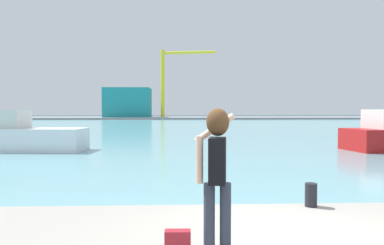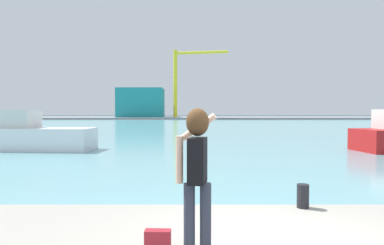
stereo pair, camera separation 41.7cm
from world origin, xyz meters
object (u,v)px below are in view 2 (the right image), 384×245
harbor_bollard (304,196)px  warehouse_left (142,103)px  boat_moored (28,135)px  person_photographer (198,163)px  port_crane (184,75)px  handbag (159,240)px

harbor_bollard → warehouse_left: bearing=100.1°
harbor_bollard → boat_moored: size_ratio=0.05×
person_photographer → boat_moored: person_photographer is taller
person_photographer → port_crane: bearing=12.0°
person_photographer → harbor_bollard: (1.89, 1.83, -0.86)m
handbag → port_crane: 88.21m
handbag → port_crane: port_crane is taller
harbor_bollard → warehouse_left: size_ratio=0.03×
handbag → harbor_bollard: harbor_bollard is taller
warehouse_left → person_photographer: bearing=-81.3°
handbag → harbor_bollard: 3.00m
warehouse_left → handbag: bearing=-81.6°
port_crane → handbag: bearing=-88.6°
warehouse_left → boat_moored: bearing=-86.7°
handbag → harbor_bollard: size_ratio=0.77×
person_photographer → warehouse_left: 92.16m
person_photographer → warehouse_left: size_ratio=0.14×
boat_moored → port_crane: port_crane is taller
person_photographer → port_crane: size_ratio=0.10×
person_photographer → port_crane: 88.10m
handbag → boat_moored: bearing=119.9°
boat_moored → harbor_bollard: bearing=-46.2°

